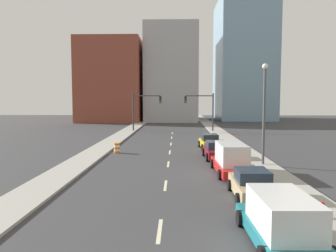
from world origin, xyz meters
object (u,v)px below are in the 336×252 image
traffic_signal_right (204,107)px  box_truck_red (231,159)px  sedan_yellow (210,142)px  sedan_tan (252,185)px  box_truck_teal (281,221)px  street_lamp (264,107)px  traffic_barrel (117,148)px  traffic_signal_left (142,107)px  sedan_maroon (216,151)px  fire_hydrant (322,211)px

traffic_signal_right → box_truck_red: traffic_signal_right is taller
box_truck_red → sedan_yellow: (-0.31, 11.40, -0.30)m
traffic_signal_right → sedan_tan: traffic_signal_right is taller
traffic_signal_right → box_truck_teal: 40.75m
box_truck_red → sedan_yellow: bearing=89.8°
street_lamp → sedan_tan: bearing=-108.2°
traffic_barrel → sedan_yellow: size_ratio=0.22×
sedan_yellow → sedan_tan: bearing=-91.1°
traffic_signal_left → sedan_maroon: (8.98, -23.77, -3.27)m
sedan_tan → fire_hydrant: bearing=-55.7°
box_truck_red → sedan_maroon: (-0.34, 5.81, -0.31)m
box_truck_teal → box_truck_red: bearing=88.2°
sedan_tan → sedan_maroon: (-0.53, 11.25, 0.02)m
sedan_tan → box_truck_red: (-0.20, 5.44, 0.33)m
traffic_signal_left → street_lamp: 29.45m
traffic_signal_right → sedan_yellow: traffic_signal_right is taller
fire_hydrant → sedan_maroon: (-2.70, 14.49, 0.28)m
traffic_signal_right → sedan_maroon: 24.01m
fire_hydrant → box_truck_red: 9.01m
street_lamp → sedan_tan: (-2.71, -8.23, -3.88)m
sedan_tan → traffic_signal_left: bearing=105.6°
traffic_signal_right → box_truck_red: bearing=-91.3°
street_lamp → sedan_yellow: bearing=110.5°
street_lamp → box_truck_red: (-2.91, -2.79, -3.55)m
sedan_yellow → traffic_signal_left: bearing=113.5°
traffic_barrel → box_truck_red: size_ratio=0.16×
street_lamp → fire_hydrant: 12.20m
sedan_yellow → sedan_maroon: bearing=-93.1°
street_lamp → sedan_tan: street_lamp is taller
traffic_signal_right → sedan_yellow: size_ratio=1.41×
sedan_maroon → traffic_signal_right: bearing=85.6°
fire_hydrant → box_truck_teal: 3.44m
sedan_tan → traffic_signal_right: bearing=89.6°
sedan_tan → box_truck_red: 5.46m
fire_hydrant → traffic_signal_left: bearing=107.0°
box_truck_teal → sedan_yellow: bearing=89.2°
traffic_signal_left → traffic_signal_right: bearing=0.0°
box_truck_teal → street_lamp: bearing=76.4°
traffic_barrel → sedan_tan: sedan_tan is taller
box_truck_red → traffic_signal_left: bearing=105.7°
street_lamp → box_truck_red: 5.37m
box_truck_teal → sedan_yellow: size_ratio=1.23×
traffic_signal_left → sedan_maroon: traffic_signal_left is taller
traffic_signal_left → fire_hydrant: traffic_signal_left is taller
traffic_signal_right → sedan_yellow: bearing=-93.0°
sedan_tan → sedan_yellow: bearing=92.1°
street_lamp → box_truck_red: street_lamp is taller
traffic_barrel → traffic_signal_right: bearing=64.4°
traffic_barrel → box_truck_red: box_truck_red is taller
traffic_signal_left → box_truck_red: size_ratio=1.05×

